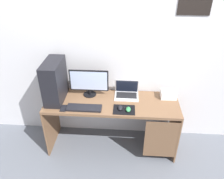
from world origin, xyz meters
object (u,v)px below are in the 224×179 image
Objects in this scene: laptop at (127,93)px; mouse_right at (128,109)px; mouse_left at (120,108)px; keyboard at (84,108)px; cell_phone at (64,108)px; pc_tower at (55,81)px; monitor at (89,82)px; projector at (169,94)px.

mouse_right is at bearing -85.55° from laptop.
mouse_left is at bearing -102.85° from laptop.
keyboard reaches higher than cell_phone.
pc_tower is 0.43m from monitor.
keyboard is 4.38× the size of mouse_right.
projector is at bearing 16.71° from keyboard.
pc_tower reaches higher than laptop.
pc_tower is at bearing 123.44° from cell_phone.
mouse_right is 0.74× the size of cell_phone.
laptop is 0.73× the size of keyboard.
monitor is (0.40, 0.11, -0.07)m from pc_tower.
keyboard is 0.53m from mouse_right.
monitor is at bearing 148.72° from mouse_right.
cell_phone is (-0.25, -0.02, -0.01)m from keyboard.
mouse_right reaches higher than cell_phone.
cell_phone is at bearing -176.06° from keyboard.
keyboard is at bearing -93.88° from monitor.
mouse_left is (-0.61, -0.29, -0.03)m from projector.
laptop reaches higher than projector.
mouse_left is (0.43, 0.02, 0.01)m from keyboard.
projector is at bearing 25.73° from mouse_left.
monitor reaches higher than projector.
mouse_left reaches higher than cell_phone.
projector reaches higher than keyboard.
keyboard is at bearing 3.94° from cell_phone.
projector is at bearing 31.80° from mouse_right.
mouse_left is (-0.07, -0.30, -0.02)m from laptop.
monitor is at bearing -177.59° from laptop.
mouse_left is 0.10m from mouse_right.
pc_tower is 0.87m from mouse_left.
pc_tower reaches higher than mouse_right.
monitor is 0.53m from mouse_left.
laptop is at bearing 8.43° from pc_tower.
pc_tower is 0.92m from laptop.
mouse_left and mouse_right have the same top height.
keyboard is (-1.04, -0.31, -0.04)m from projector.
monitor is 3.82× the size of cell_phone.
monitor is 5.17× the size of mouse_left.
projector is 2.08× the size of mouse_right.
pc_tower is 1.23× the size of keyboard.
cell_phone is (-0.78, -0.01, -0.02)m from mouse_right.
cell_phone is at bearing -176.89° from mouse_left.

